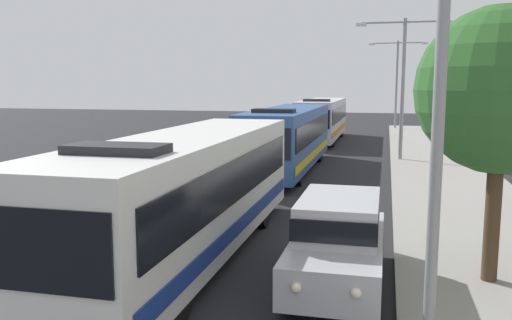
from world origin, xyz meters
The scene contains 8 objects.
bus_lead centered at (-1.30, 12.84, 1.69)m, with size 2.58×11.68×3.21m.
bus_second_in_line centered at (-1.30, 26.47, 1.69)m, with size 2.58×12.04×3.21m.
bus_middle centered at (-1.30, 40.60, 1.69)m, with size 2.58×12.07×3.21m.
white_suv centered at (2.40, 11.93, 1.03)m, with size 1.86×4.74×1.90m.
streetlamp_near centered at (4.10, 9.76, 5.50)m, with size 5.21×0.28×8.90m.
streetlamp_mid centered at (4.10, 31.00, 4.76)m, with size 5.12×0.28×7.53m.
streetlamp_far centered at (4.10, 52.24, 4.99)m, with size 5.22×0.28×7.95m.
roadside_tree centered at (5.52, 12.58, 4.12)m, with size 3.40×3.40×5.69m.
Camera 1 is at (3.30, 0.86, 4.28)m, focal length 37.59 mm.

